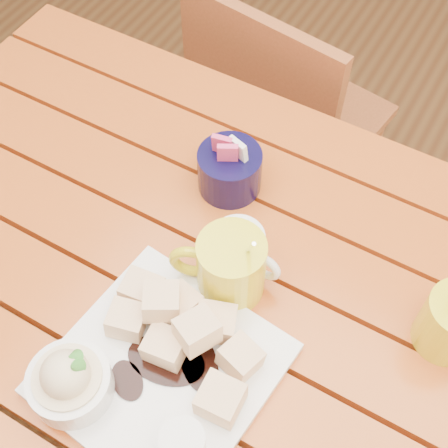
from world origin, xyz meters
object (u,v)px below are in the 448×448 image
Objects in this scene: coffee_mug_left at (229,266)px; chair_far at (279,121)px; table at (202,314)px; dessert_plate at (142,367)px.

coffee_mug_left is 0.20× the size of chair_far.
dessert_plate reaches higher than table.
coffee_mug_left reaches higher than chair_far.
table is 1.49× the size of chair_far.
dessert_plate is 1.85× the size of coffee_mug_left.
chair_far is at bearing 87.72° from coffee_mug_left.
coffee_mug_left is at bearing 80.20° from dessert_plate.
dessert_plate reaches higher than chair_far.
chair_far is (-0.16, 0.76, -0.33)m from dessert_plate.
table is at bearing -179.87° from coffee_mug_left.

